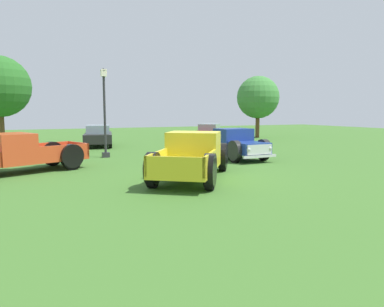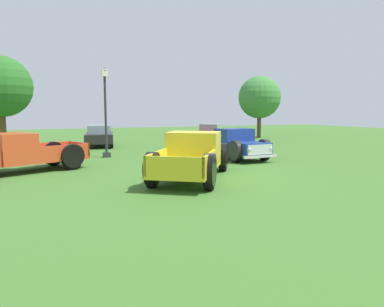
{
  "view_description": "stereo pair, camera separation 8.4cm",
  "coord_description": "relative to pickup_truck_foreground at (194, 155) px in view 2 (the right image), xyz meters",
  "views": [
    {
      "loc": [
        -5.49,
        -11.88,
        2.39
      ],
      "look_at": [
        -0.31,
        -0.33,
        0.9
      ],
      "focal_mm": 33.72,
      "sensor_mm": 36.0,
      "label": 1
    },
    {
      "loc": [
        -5.42,
        -11.92,
        2.39
      ],
      "look_at": [
        -0.31,
        -0.33,
        0.9
      ],
      "focal_mm": 33.72,
      "sensor_mm": 36.0,
      "label": 2
    }
  ],
  "objects": [
    {
      "name": "ground_plane",
      "position": [
        0.08,
        0.01,
        -0.79
      ],
      "size": [
        80.0,
        80.0,
        0.0
      ],
      "primitive_type": "plane",
      "color": "#3D6B28"
    },
    {
      "name": "oak_tree_west",
      "position": [
        13.56,
        15.76,
        2.85
      ],
      "size": [
        3.82,
        3.82,
        5.55
      ],
      "color": "brown",
      "rests_on": "ground_plane"
    },
    {
      "name": "lamp_post_near",
      "position": [
        -1.88,
        6.98,
        1.61
      ],
      "size": [
        0.36,
        0.36,
        4.58
      ],
      "color": "#2D2D33",
      "rests_on": "ground_plane"
    },
    {
      "name": "sedan_distant_b",
      "position": [
        -1.19,
        13.16,
        -0.02
      ],
      "size": [
        2.58,
        4.6,
        1.45
      ],
      "color": "black",
      "rests_on": "ground_plane"
    },
    {
      "name": "pickup_truck_behind_left",
      "position": [
        3.99,
        3.87,
        -0.06
      ],
      "size": [
        2.16,
        5.06,
        1.52
      ],
      "color": "navy",
      "rests_on": "ground_plane"
    },
    {
      "name": "pickup_truck_foreground",
      "position": [
        0.0,
        0.0,
        0.0
      ],
      "size": [
        4.65,
        5.49,
        1.65
      ],
      "color": "yellow",
      "rests_on": "ground_plane"
    },
    {
      "name": "oak_tree_center",
      "position": [
        -7.02,
        12.98,
        3.07
      ],
      "size": [
        3.69,
        3.69,
        5.72
      ],
      "color": "brown",
      "rests_on": "ground_plane"
    },
    {
      "name": "sedan_distant_a",
      "position": [
        7.78,
        14.11,
        -0.06
      ],
      "size": [
        3.84,
        4.31,
        1.38
      ],
      "color": "#B21E1E",
      "rests_on": "ground_plane"
    },
    {
      "name": "pickup_truck_behind_right",
      "position": [
        -6.14,
        3.41,
        -0.05
      ],
      "size": [
        5.37,
        3.61,
        1.55
      ],
      "color": "#D14723",
      "rests_on": "ground_plane"
    }
  ]
}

